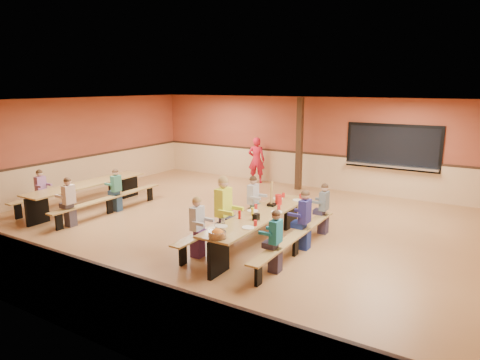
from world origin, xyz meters
The scene contains 23 objects.
ground centered at (0.00, 0.00, 0.00)m, with size 12.00×12.00×0.00m, color brown.
room_envelope centered at (0.00, 0.00, 0.69)m, with size 12.04×10.04×3.02m.
kitchen_pass_through centered at (2.60, 4.96, 1.49)m, with size 2.78×0.28×1.38m.
structural_post centered at (-0.20, 4.40, 1.50)m, with size 0.18×0.18×3.00m, color black.
cafeteria_table_main centered at (1.23, -0.84, 0.53)m, with size 1.91×3.70×0.74m.
cafeteria_table_second centered at (-4.22, -0.77, 0.53)m, with size 1.91×3.70×0.74m.
seated_child_white_left centered at (0.40, -1.92, 0.61)m, with size 0.38×0.31×1.22m, color silver, non-canonical shape.
seated_adult_yellow centered at (0.40, -0.98, 0.73)m, with size 0.49×0.40×1.46m, color #E5F332, non-canonical shape.
seated_child_grey_left centered at (0.40, 0.32, 0.61)m, with size 0.38×0.31×1.23m, color silver, non-canonical shape.
seated_child_teal_right centered at (2.05, -1.75, 0.58)m, with size 0.35×0.28×1.16m, color teal, non-canonical shape.
seated_child_navy_right centered at (2.05, -0.42, 0.63)m, with size 0.39×0.32×1.25m, color navy, non-canonical shape.
seated_child_char_right centered at (2.05, 0.71, 0.58)m, with size 0.35×0.28×1.17m, color #565D61, non-canonical shape.
seated_child_purple_sec centered at (-5.04, -1.63, 0.58)m, with size 0.34×0.28×1.16m, color #915986, non-canonical shape.
seated_child_green_sec centered at (-3.39, -0.50, 0.58)m, with size 0.34×0.28×1.15m, color #37775F, non-canonical shape.
seated_child_tan_sec centered at (-3.39, -2.00, 0.60)m, with size 0.36×0.30×1.20m, color beige, non-canonical shape.
standing_woman centered at (-1.87, 4.55, 0.80)m, with size 0.59×0.38×1.61m, color red.
punch_pitcher centered at (1.22, 0.04, 0.85)m, with size 0.16×0.16×0.22m, color red.
chip_bowl centered at (1.28, -2.49, 0.81)m, with size 0.32×0.32×0.15m, color orange, non-canonical shape.
napkin_dispenser centered at (1.36, -1.24, 0.80)m, with size 0.10×0.14×0.13m, color black.
condiment_mustard centered at (1.14, -1.01, 0.82)m, with size 0.06×0.06×0.17m, color yellow.
condiment_ketchup centered at (1.03, -1.34, 0.82)m, with size 0.06×0.06×0.17m, color #B2140F.
table_paddle centered at (1.16, -0.17, 0.88)m, with size 0.16×0.16×0.56m.
place_settings centered at (1.23, -0.84, 0.80)m, with size 0.65×3.30×0.11m, color beige, non-canonical shape.
Camera 1 is at (5.33, -8.35, 3.37)m, focal length 32.00 mm.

